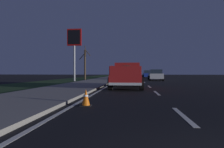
# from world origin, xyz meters

# --- Properties ---
(ground) EXTENTS (144.00, 144.00, 0.00)m
(ground) POSITION_xyz_m (27.00, 0.00, 0.00)
(ground) COLOR black
(sidewalk_shoulder) EXTENTS (108.00, 4.00, 0.12)m
(sidewalk_shoulder) POSITION_xyz_m (27.00, 5.70, 0.06)
(sidewalk_shoulder) COLOR gray
(sidewalk_shoulder) RESTS_ON ground
(grass_verge) EXTENTS (108.00, 6.00, 0.01)m
(grass_verge) POSITION_xyz_m (27.00, 10.70, 0.00)
(grass_verge) COLOR #1E3819
(grass_verge) RESTS_ON ground
(lane_markings) EXTENTS (108.00, 3.54, 0.01)m
(lane_markings) POSITION_xyz_m (28.86, 2.55, 0.00)
(lane_markings) COLOR silver
(lane_markings) RESTS_ON ground
(pickup_truck) EXTENTS (5.45, 2.33, 1.87)m
(pickup_truck) POSITION_xyz_m (13.31, 1.75, 0.98)
(pickup_truck) COLOR maroon
(pickup_truck) RESTS_ON ground
(sedan_silver) EXTENTS (4.44, 2.09, 1.54)m
(sedan_silver) POSITION_xyz_m (27.69, -1.88, 0.78)
(sedan_silver) COLOR #B2B5BA
(sedan_silver) RESTS_ON ground
(sedan_green) EXTENTS (4.44, 2.09, 1.54)m
(sedan_green) POSITION_xyz_m (39.40, 1.97, 0.78)
(sedan_green) COLOR #14592D
(sedan_green) RESTS_ON ground
(sedan_blue) EXTENTS (4.41, 2.03, 1.54)m
(sedan_blue) POSITION_xyz_m (39.38, -1.68, 0.78)
(sedan_blue) COLOR navy
(sedan_blue) RESTS_ON ground
(gas_price_sign) EXTENTS (0.27, 1.90, 6.87)m
(gas_price_sign) POSITION_xyz_m (24.61, 8.99, 5.16)
(gas_price_sign) COLOR #99999E
(gas_price_sign) RESTS_ON ground
(bare_tree_far) EXTENTS (1.27, 1.98, 5.34)m
(bare_tree_far) POSITION_xyz_m (29.90, 8.81, 2.54)
(bare_tree_far) COLOR #423323
(bare_tree_far) RESTS_ON ground
(traffic_cone_near) EXTENTS (0.36, 0.36, 0.58)m
(traffic_cone_near) POSITION_xyz_m (5.14, 2.93, 0.28)
(traffic_cone_near) COLOR black
(traffic_cone_near) RESTS_ON ground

